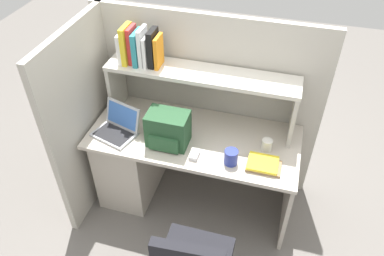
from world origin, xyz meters
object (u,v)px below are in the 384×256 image
Objects in this scene: laptop at (117,127)px; snack_canister at (231,157)px; backpack at (168,130)px; computer_mouse at (194,155)px; paper_cup at (267,145)px.

laptop is 0.90m from snack_canister.
computer_mouse is (0.23, -0.09, -0.11)m from backpack.
backpack is (0.41, -0.00, 0.08)m from laptop.
laptop is at bearing 174.63° from snack_canister.
backpack reaches higher than paper_cup.
laptop is 3.57× the size of computer_mouse.
laptop is 0.42m from backpack.
backpack reaches higher than computer_mouse.
snack_canister is at bearing 2.56° from computer_mouse.
computer_mouse is at bearing -156.50° from paper_cup.
laptop is 0.64m from computer_mouse.
snack_canister is at bearing -5.37° from laptop.
laptop is at bearing 172.87° from computer_mouse.
paper_cup is 0.81× the size of snack_canister.
backpack is 0.73m from paper_cup.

